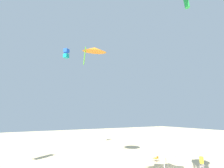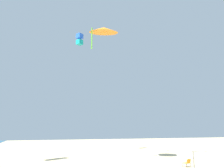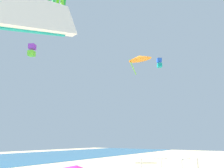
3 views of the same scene
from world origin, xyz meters
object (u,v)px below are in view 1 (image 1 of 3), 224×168
at_px(person_far_stroller, 202,161).
at_px(kite_box_blue, 66,53).
at_px(folding_chair_near_cooler, 156,158).
at_px(kite_delta_orange, 95,50).
at_px(canopy_tent, 164,150).

xyz_separation_m(person_far_stroller, kite_box_blue, (16.59, 10.86, 15.68)).
distance_m(folding_chair_near_cooler, kite_box_blue, 21.90).
bearing_deg(kite_delta_orange, folding_chair_near_cooler, 0.65).
distance_m(folding_chair_near_cooler, person_far_stroller, 5.43).
distance_m(canopy_tent, folding_chair_near_cooler, 5.50).
xyz_separation_m(canopy_tent, kite_delta_orange, (5.82, 5.32, 11.67)).
height_order(canopy_tent, folding_chair_near_cooler, canopy_tent).
bearing_deg(canopy_tent, kite_delta_orange, 42.40).
distance_m(kite_box_blue, kite_delta_orange, 10.20).
bearing_deg(person_far_stroller, kite_box_blue, -143.03).
height_order(person_far_stroller, kite_box_blue, kite_box_blue).
relative_size(folding_chair_near_cooler, kite_box_blue, 0.50).
height_order(folding_chair_near_cooler, kite_delta_orange, kite_delta_orange).
bearing_deg(kite_box_blue, folding_chair_near_cooler, -175.08).
bearing_deg(kite_delta_orange, kite_box_blue, 108.06).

